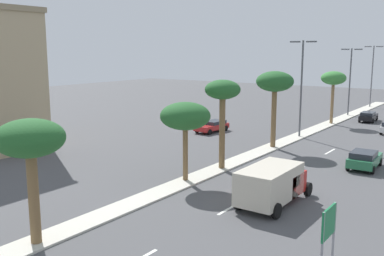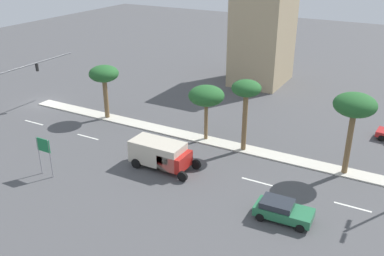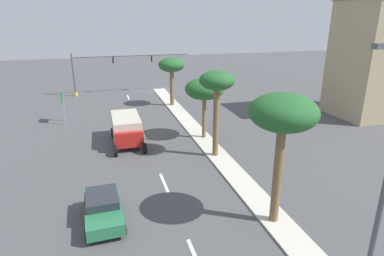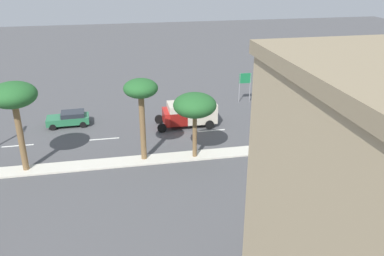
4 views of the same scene
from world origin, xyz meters
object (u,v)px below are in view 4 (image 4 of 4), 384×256
at_px(directional_road_sign, 245,81).
at_px(palm_tree_leading, 335,91).
at_px(palm_tree_front, 13,97).
at_px(box_truck, 188,113).
at_px(traffic_signal_gantry, 374,75).
at_px(palm_tree_rear, 141,92).
at_px(sedan_green_outboard, 69,118).
at_px(palm_tree_inboard, 195,106).

bearing_deg(directional_road_sign, palm_tree_leading, -163.24).
bearing_deg(palm_tree_front, box_truck, -64.93).
xyz_separation_m(traffic_signal_gantry, directional_road_sign, (5.06, 13.22, -1.43)).
bearing_deg(traffic_signal_gantry, palm_tree_rear, 106.46).
bearing_deg(sedan_green_outboard, palm_tree_leading, -111.29).
xyz_separation_m(palm_tree_leading, palm_tree_rear, (0.12, 17.00, 0.90)).
relative_size(traffic_signal_gantry, box_truck, 2.83).
height_order(palm_tree_rear, box_truck, palm_tree_rear).
relative_size(palm_tree_inboard, sedan_green_outboard, 1.33).
distance_m(traffic_signal_gantry, box_truck, 21.44).
relative_size(directional_road_sign, box_truck, 0.57).
height_order(palm_tree_leading, sedan_green_outboard, palm_tree_leading).
distance_m(palm_tree_inboard, box_truck, 7.98).
bearing_deg(palm_tree_rear, directional_road_sign, -45.58).
xyz_separation_m(palm_tree_inboard, sedan_green_outboard, (9.58, 11.21, -3.96)).
bearing_deg(box_truck, directional_road_sign, -52.99).
xyz_separation_m(directional_road_sign, sedan_green_outboard, (-3.66, 19.97, -1.75)).
bearing_deg(palm_tree_front, traffic_signal_gantry, -77.67).
distance_m(traffic_signal_gantry, palm_tree_inboard, 23.46).
xyz_separation_m(directional_road_sign, palm_tree_front, (-12.91, 22.67, 3.74)).
relative_size(palm_tree_front, box_truck, 1.19).
height_order(palm_tree_front, sedan_green_outboard, palm_tree_front).
bearing_deg(box_truck, palm_tree_front, 115.07).
height_order(sedan_green_outboard, box_truck, box_truck).
xyz_separation_m(palm_tree_front, sedan_green_outboard, (9.25, -2.70, -5.49)).
relative_size(palm_tree_rear, palm_tree_front, 0.96).
relative_size(palm_tree_leading, palm_tree_inboard, 1.08).
bearing_deg(palm_tree_front, sedan_green_outboard, -16.28).
xyz_separation_m(palm_tree_rear, sedan_green_outboard, (9.18, 6.88, -5.26)).
distance_m(palm_tree_leading, palm_tree_front, 26.60).
xyz_separation_m(palm_tree_front, box_truck, (6.85, -14.64, -4.93)).
bearing_deg(palm_tree_leading, palm_tree_front, 89.89).
distance_m(palm_tree_rear, box_truck, 9.68).
xyz_separation_m(directional_road_sign, palm_tree_inboard, (-13.24, 8.76, 2.20)).
bearing_deg(traffic_signal_gantry, sedan_green_outboard, 87.58).
height_order(traffic_signal_gantry, box_truck, traffic_signal_gantry).
bearing_deg(sedan_green_outboard, palm_tree_front, 163.72).
bearing_deg(directional_road_sign, palm_tree_rear, 134.42).
xyz_separation_m(palm_tree_leading, palm_tree_inboard, (-0.28, 12.67, -0.41)).
height_order(directional_road_sign, palm_tree_front, palm_tree_front).
relative_size(traffic_signal_gantry, palm_tree_leading, 2.85).
height_order(palm_tree_front, box_truck, palm_tree_front).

